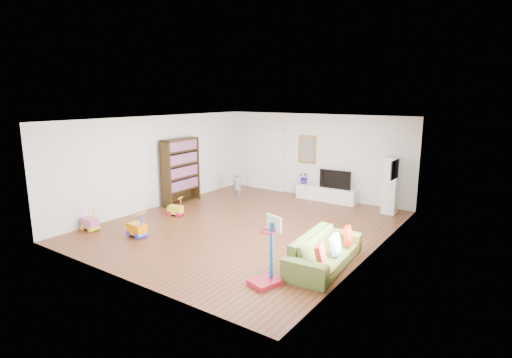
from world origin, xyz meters
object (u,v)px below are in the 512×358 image
Objects in this scene: bookshelf at (181,171)px; sofa at (325,251)px; media_console at (327,194)px; basketball_hoop at (265,252)px.

bookshelf reaches higher than sofa.
bookshelf is at bearing -142.42° from media_console.
basketball_hoop is at bearing -35.10° from bookshelf.
basketball_hoop reaches higher than media_console.
media_console is at bearing 20.50° from sofa.
media_console is 0.90× the size of sofa.
media_console is 4.62m from bookshelf.
bookshelf is at bearing 68.45° from sofa.
basketball_hoop is at bearing 154.76° from sofa.
sofa is (5.68, -1.81, -0.69)m from bookshelf.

